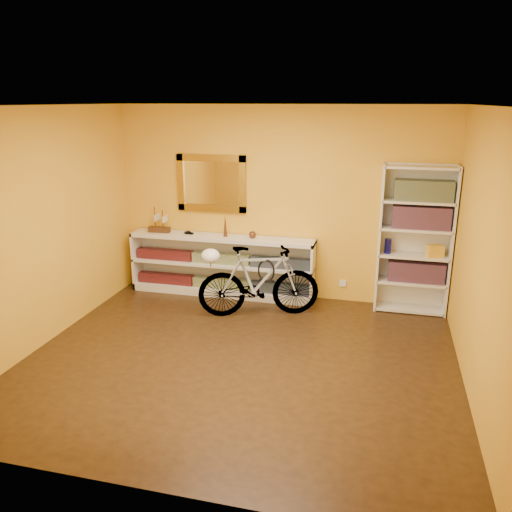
% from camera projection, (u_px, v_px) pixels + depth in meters
% --- Properties ---
extents(floor, '(4.50, 4.00, 0.01)m').
position_uv_depth(floor, '(240.00, 360.00, 5.49)').
color(floor, black).
rests_on(floor, ground).
extents(ceiling, '(4.50, 4.00, 0.01)m').
position_uv_depth(ceiling, '(237.00, 105.00, 4.73)').
color(ceiling, silver).
rests_on(ceiling, ground).
extents(back_wall, '(4.50, 0.01, 2.60)m').
position_uv_depth(back_wall, '(279.00, 204.00, 6.97)').
color(back_wall, gold).
rests_on(back_wall, ground).
extents(left_wall, '(0.01, 4.00, 2.60)m').
position_uv_depth(left_wall, '(40.00, 229.00, 5.64)').
color(left_wall, gold).
rests_on(left_wall, ground).
extents(right_wall, '(0.01, 4.00, 2.60)m').
position_uv_depth(right_wall, '(483.00, 258.00, 4.59)').
color(right_wall, gold).
rests_on(right_wall, ground).
extents(gilt_mirror, '(0.98, 0.06, 0.78)m').
position_uv_depth(gilt_mirror, '(211.00, 183.00, 7.08)').
color(gilt_mirror, olive).
rests_on(gilt_mirror, back_wall).
extents(wall_socket, '(0.09, 0.02, 0.09)m').
position_uv_depth(wall_socket, '(343.00, 283.00, 7.05)').
color(wall_socket, silver).
rests_on(wall_socket, back_wall).
extents(console_unit, '(2.60, 0.35, 0.85)m').
position_uv_depth(console_unit, '(222.00, 266.00, 7.23)').
color(console_unit, silver).
rests_on(console_unit, floor).
extents(cd_row_lower, '(2.50, 0.13, 0.14)m').
position_uv_depth(cd_row_lower, '(222.00, 283.00, 7.29)').
color(cd_row_lower, black).
rests_on(cd_row_lower, console_unit).
extents(cd_row_upper, '(2.50, 0.13, 0.14)m').
position_uv_depth(cd_row_upper, '(221.00, 258.00, 7.18)').
color(cd_row_upper, navy).
rests_on(cd_row_upper, console_unit).
extents(model_ship, '(0.31, 0.12, 0.36)m').
position_uv_depth(model_ship, '(159.00, 220.00, 7.27)').
color(model_ship, '#39200F').
rests_on(model_ship, console_unit).
extents(toy_car, '(0.00, 0.00, 0.00)m').
position_uv_depth(toy_car, '(189.00, 234.00, 7.22)').
color(toy_car, black).
rests_on(toy_car, console_unit).
extents(bronze_ornament, '(0.05, 0.05, 0.32)m').
position_uv_depth(bronze_ornament, '(225.00, 225.00, 7.05)').
color(bronze_ornament, '#57311D').
rests_on(bronze_ornament, console_unit).
extents(decorative_orb, '(0.10, 0.10, 0.10)m').
position_uv_depth(decorative_orb, '(252.00, 235.00, 6.99)').
color(decorative_orb, '#57311D').
rests_on(decorative_orb, console_unit).
extents(bookcase, '(0.90, 0.30, 1.90)m').
position_uv_depth(bookcase, '(415.00, 241.00, 6.51)').
color(bookcase, silver).
rests_on(bookcase, floor).
extents(book_row_a, '(0.70, 0.22, 0.26)m').
position_uv_depth(book_row_a, '(416.00, 271.00, 6.61)').
color(book_row_a, maroon).
rests_on(book_row_a, bookcase).
extents(book_row_b, '(0.70, 0.22, 0.28)m').
position_uv_depth(book_row_b, '(421.00, 217.00, 6.41)').
color(book_row_b, maroon).
rests_on(book_row_b, bookcase).
extents(book_row_c, '(0.70, 0.22, 0.25)m').
position_uv_depth(book_row_c, '(424.00, 190.00, 6.31)').
color(book_row_c, '#1B4E5F').
rests_on(book_row_c, bookcase).
extents(travel_mug, '(0.09, 0.09, 0.19)m').
position_uv_depth(travel_mug, '(388.00, 246.00, 6.59)').
color(travel_mug, '#16179A').
rests_on(travel_mug, bookcase).
extents(red_tin, '(0.16, 0.16, 0.20)m').
position_uv_depth(red_tin, '(402.00, 191.00, 6.40)').
color(red_tin, maroon).
rests_on(red_tin, bookcase).
extents(yellow_bag, '(0.22, 0.19, 0.15)m').
position_uv_depth(yellow_bag, '(435.00, 251.00, 6.44)').
color(yellow_bag, yellow).
rests_on(yellow_bag, bookcase).
extents(bicycle, '(0.90, 1.61, 0.92)m').
position_uv_depth(bicycle, '(259.00, 281.00, 6.50)').
color(bicycle, silver).
rests_on(bicycle, floor).
extents(helmet, '(0.24, 0.23, 0.18)m').
position_uv_depth(helmet, '(211.00, 256.00, 6.35)').
color(helmet, white).
rests_on(helmet, bicycle).
extents(u_lock, '(0.22, 0.02, 0.22)m').
position_uv_depth(u_lock, '(266.00, 271.00, 6.47)').
color(u_lock, black).
rests_on(u_lock, bicycle).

